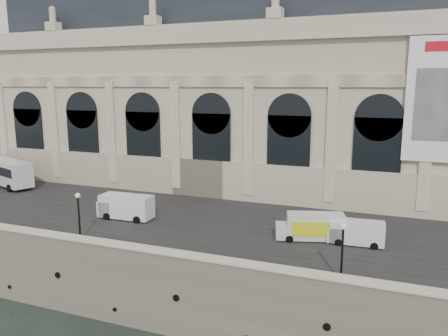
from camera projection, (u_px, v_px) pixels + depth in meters
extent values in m
plane|color=black|center=(156.00, 333.00, 36.66)|extent=(260.00, 260.00, 0.00)
cube|color=gray|center=(268.00, 199.00, 68.19)|extent=(160.00, 70.00, 6.00)
cube|color=#2D2D2D|center=(218.00, 218.00, 48.37)|extent=(160.00, 24.00, 0.06)
cube|color=gray|center=(157.00, 257.00, 35.99)|extent=(160.00, 1.20, 1.10)
cube|color=beige|center=(157.00, 250.00, 35.88)|extent=(160.00, 1.40, 0.12)
cube|color=beige|center=(223.00, 109.00, 64.03)|extent=(68.00, 18.00, 22.00)
cube|color=beige|center=(197.00, 178.00, 57.22)|extent=(68.60, 0.40, 5.00)
cube|color=beige|center=(195.00, 33.00, 53.67)|extent=(69.00, 0.80, 2.40)
cube|color=beige|center=(196.00, 81.00, 54.89)|extent=(68.00, 0.30, 1.40)
cube|color=#242930|center=(223.00, 9.00, 61.41)|extent=(64.00, 15.00, 6.00)
cube|color=black|center=(29.00, 139.00, 66.32)|extent=(5.20, 0.25, 9.00)
cylinder|color=black|center=(27.00, 109.00, 65.48)|extent=(5.20, 0.25, 5.20)
cube|color=beige|center=(55.00, 130.00, 64.21)|extent=(1.20, 0.50, 14.00)
cube|color=black|center=(83.00, 142.00, 62.79)|extent=(5.20, 0.25, 9.00)
cylinder|color=black|center=(81.00, 110.00, 61.95)|extent=(5.20, 0.25, 5.20)
cube|color=beige|center=(112.00, 133.00, 60.69)|extent=(1.20, 0.50, 14.00)
cube|color=black|center=(143.00, 145.00, 59.27)|extent=(5.20, 0.25, 9.00)
cylinder|color=black|center=(142.00, 112.00, 58.43)|extent=(5.20, 0.25, 5.20)
cube|color=beige|center=(176.00, 136.00, 57.16)|extent=(1.20, 0.50, 14.00)
cube|color=black|center=(211.00, 149.00, 55.74)|extent=(5.20, 0.25, 9.00)
cylinder|color=black|center=(211.00, 114.00, 54.90)|extent=(5.20, 0.25, 5.20)
cube|color=beige|center=(248.00, 139.00, 53.64)|extent=(1.20, 0.50, 14.00)
cube|color=black|center=(288.00, 153.00, 52.22)|extent=(5.20, 0.25, 9.00)
cylinder|color=black|center=(289.00, 115.00, 51.38)|extent=(5.20, 0.25, 5.20)
cube|color=beige|center=(331.00, 143.00, 50.11)|extent=(1.20, 0.50, 14.00)
cube|color=black|center=(376.00, 158.00, 48.69)|extent=(5.20, 0.25, 9.00)
cylinder|color=black|center=(379.00, 118.00, 47.85)|extent=(5.20, 0.25, 5.20)
cube|color=beige|center=(427.00, 147.00, 46.59)|extent=(1.20, 0.50, 14.00)
cube|color=beige|center=(3.00, 128.00, 67.74)|extent=(1.20, 0.50, 14.00)
cube|color=gray|center=(447.00, 105.00, 44.85)|extent=(6.20, 0.06, 7.50)
cube|color=silver|center=(3.00, 170.00, 63.89)|extent=(13.56, 7.06, 3.46)
cube|color=black|center=(12.00, 166.00, 64.88)|extent=(11.61, 4.13, 1.23)
cylinder|color=black|center=(9.00, 188.00, 59.96)|extent=(1.16, 0.68, 1.12)
cylinder|color=black|center=(29.00, 185.00, 62.05)|extent=(1.16, 0.68, 1.12)
cube|color=silver|center=(127.00, 206.00, 47.85)|extent=(5.88, 2.49, 2.47)
cube|color=silver|center=(109.00, 208.00, 48.65)|extent=(1.72, 2.32, 1.72)
cube|color=black|center=(104.00, 202.00, 48.72)|extent=(0.14, 1.93, 0.86)
cylinder|color=black|center=(107.00, 217.00, 47.58)|extent=(0.83, 0.30, 0.82)
cylinder|color=black|center=(118.00, 211.00, 49.67)|extent=(0.83, 0.30, 0.82)
cylinder|color=black|center=(137.00, 220.00, 46.41)|extent=(0.83, 0.30, 0.82)
cylinder|color=black|center=(147.00, 214.00, 48.51)|extent=(0.83, 0.30, 0.82)
cube|color=silver|center=(357.00, 232.00, 40.17)|extent=(4.94, 2.17, 2.06)
cube|color=silver|center=(335.00, 233.00, 40.81)|extent=(1.46, 1.96, 1.43)
cube|color=black|center=(330.00, 228.00, 40.86)|extent=(0.16, 1.61, 0.72)
cylinder|color=black|center=(339.00, 243.00, 39.91)|extent=(0.69, 0.26, 0.68)
cylinder|color=black|center=(340.00, 236.00, 41.68)|extent=(0.69, 0.26, 0.68)
cylinder|color=black|center=(374.00, 246.00, 38.99)|extent=(0.69, 0.26, 0.68)
cylinder|color=black|center=(374.00, 239.00, 40.75)|extent=(0.69, 0.26, 0.68)
cube|color=silver|center=(315.00, 226.00, 41.33)|extent=(5.69, 3.47, 2.40)
cube|color=yellow|center=(317.00, 230.00, 40.30)|extent=(4.44, 1.37, 1.42)
cube|color=red|center=(317.00, 230.00, 40.30)|extent=(2.56, 0.80, 0.53)
cube|color=silver|center=(283.00, 231.00, 41.66)|extent=(1.92, 2.28, 1.33)
cylinder|color=black|center=(289.00, 239.00, 40.71)|extent=(0.75, 0.44, 0.71)
cylinder|color=black|center=(288.00, 232.00, 42.71)|extent=(0.75, 0.44, 0.71)
cylinder|color=black|center=(338.00, 241.00, 40.37)|extent=(0.75, 0.44, 0.71)
cylinder|color=black|center=(334.00, 233.00, 42.37)|extent=(0.75, 0.44, 0.71)
cylinder|color=black|center=(80.00, 239.00, 41.11)|extent=(0.48, 0.48, 0.44)
cylinder|color=black|center=(79.00, 219.00, 40.74)|extent=(0.17, 0.17, 4.37)
sphere|color=beige|center=(78.00, 195.00, 40.31)|extent=(0.48, 0.48, 0.48)
cylinder|color=black|center=(341.00, 280.00, 32.61)|extent=(0.47, 0.47, 0.43)
cylinder|color=black|center=(342.00, 255.00, 32.25)|extent=(0.17, 0.17, 4.27)
sphere|color=beige|center=(344.00, 226.00, 31.83)|extent=(0.47, 0.47, 0.47)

